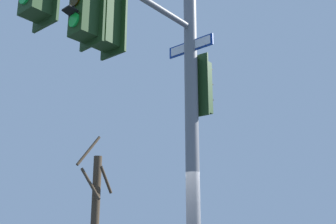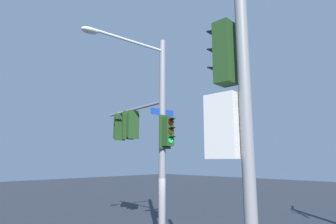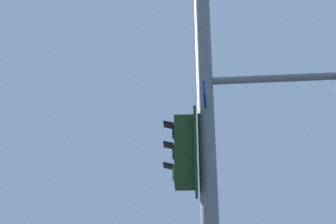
# 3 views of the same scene
# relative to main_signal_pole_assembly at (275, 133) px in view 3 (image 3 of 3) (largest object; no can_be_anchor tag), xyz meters

# --- Properties ---
(main_signal_pole_assembly) EXTENTS (4.99, 4.14, 8.06)m
(main_signal_pole_assembly) POSITION_rel_main_signal_pole_assembly_xyz_m (0.00, 0.00, 0.00)
(main_signal_pole_assembly) COLOR slate
(main_signal_pole_assembly) RESTS_ON ground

